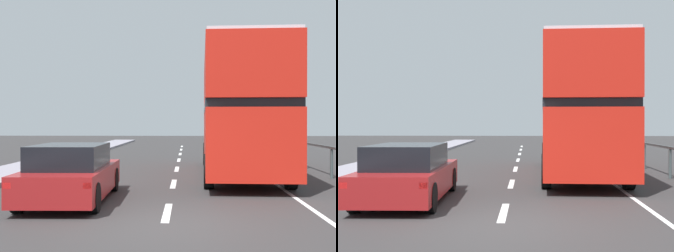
# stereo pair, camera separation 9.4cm
# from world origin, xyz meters

# --- Properties ---
(ground_plane) EXTENTS (75.19, 120.00, 0.10)m
(ground_plane) POSITION_xyz_m (0.00, 0.00, -0.05)
(ground_plane) COLOR #322F30
(lane_paint_markings) EXTENTS (3.28, 46.00, 0.01)m
(lane_paint_markings) POSITION_xyz_m (1.95, 8.62, 0.00)
(lane_paint_markings) COLOR silver
(lane_paint_markings) RESTS_ON ground
(bridge_side_railing) EXTENTS (0.10, 42.00, 1.08)m
(bridge_side_railing) POSITION_xyz_m (5.30, 9.00, 0.88)
(bridge_side_railing) COLOR #455355
(bridge_side_railing) RESTS_ON ground
(double_decker_bus_red) EXTENTS (2.87, 10.70, 4.36)m
(double_decker_bus_red) POSITION_xyz_m (2.31, 8.33, 2.33)
(double_decker_bus_red) COLOR red
(double_decker_bus_red) RESTS_ON ground
(hatchback_car_near) EXTENTS (1.91, 4.64, 1.37)m
(hatchback_car_near) POSITION_xyz_m (-2.36, 2.38, 0.66)
(hatchback_car_near) COLOR maroon
(hatchback_car_near) RESTS_ON ground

